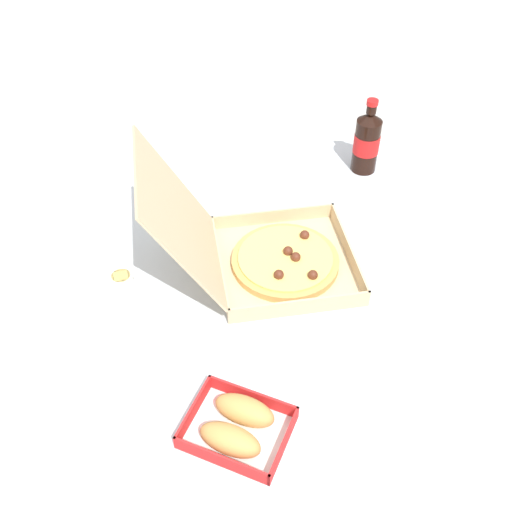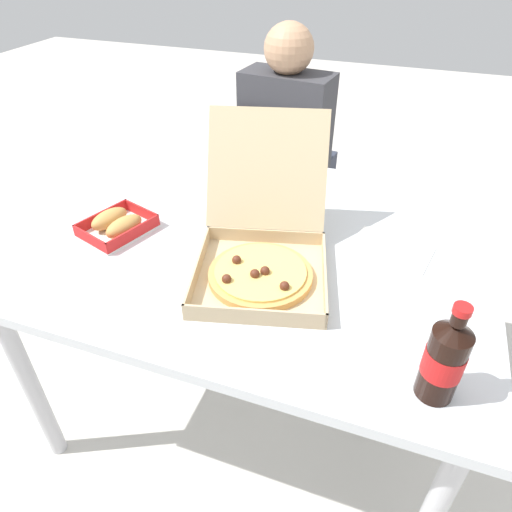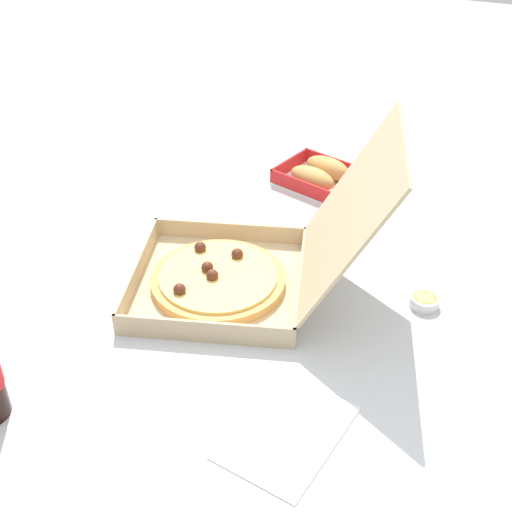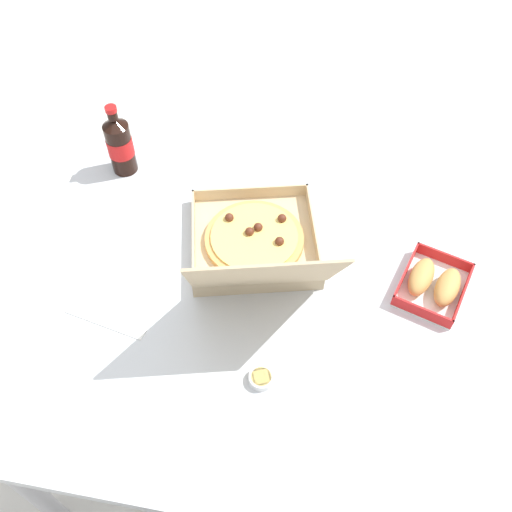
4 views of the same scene
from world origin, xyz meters
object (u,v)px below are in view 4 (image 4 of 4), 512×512
at_px(bread_side_box, 434,283).
at_px(cola_bottle, 120,144).
at_px(paper_menu, 118,301).
at_px(pizza_box_open, 256,245).
at_px(dipping_sauce_cup, 261,378).

relative_size(bread_side_box, cola_bottle, 1.01).
bearing_deg(paper_menu, cola_bottle, -62.46).
height_order(pizza_box_open, bread_side_box, pizza_box_open).
distance_m(pizza_box_open, paper_menu, 0.37).
relative_size(pizza_box_open, cola_bottle, 2.45).
relative_size(cola_bottle, paper_menu, 1.07).
bearing_deg(paper_menu, bread_side_box, -155.45).
xyz_separation_m(cola_bottle, dipping_sauce_cup, (-0.51, 0.59, -0.08)).
xyz_separation_m(paper_menu, dipping_sauce_cup, (-0.38, 0.14, 0.01)).
distance_m(bread_side_box, paper_menu, 0.78).
bearing_deg(paper_menu, pizza_box_open, -135.87).
height_order(cola_bottle, dipping_sauce_cup, cola_bottle).
bearing_deg(bread_side_box, dipping_sauce_cup, 40.10).
distance_m(pizza_box_open, dipping_sauce_cup, 0.35).
bearing_deg(cola_bottle, bread_side_box, 162.63).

